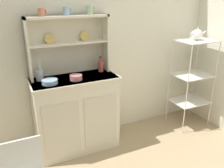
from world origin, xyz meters
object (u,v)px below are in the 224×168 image
Objects in this scene: utensil_jar at (40,75)px; porcelain_teapot at (197,35)px; hutch_shelf_unit at (68,41)px; bakers_rack at (192,72)px; jam_bottle at (101,66)px; bowl_mixing_large at (50,82)px; hutch_cabinet at (76,113)px; cup_terracotta_0 at (42,12)px.

utensil_jar is 1.00× the size of porcelain_teapot.
utensil_jar is at bearing 174.30° from porcelain_teapot.
bakers_rack is (1.62, -0.28, -0.52)m from hutch_shelf_unit.
hutch_shelf_unit is at bearing 167.99° from jam_bottle.
bowl_mixing_large is at bearing -166.02° from jam_bottle.
bowl_mixing_large is 0.66m from jam_bottle.
bakers_rack reaches higher than utensil_jar.
porcelain_teapot reaches higher than jam_bottle.
hutch_cabinet is 0.62m from utensil_jar.
bowl_mixing_large is (-0.28, -0.07, 0.47)m from hutch_cabinet.
cup_terracotta_0 is 0.46× the size of jam_bottle.
bakers_rack is 0.51m from porcelain_teapot.
hutch_shelf_unit is 5.50× the size of bowl_mixing_large.
bakers_rack is 1.30m from jam_bottle.
hutch_cabinet is 0.80× the size of bakers_rack.
bowl_mixing_large is (-0.28, -0.24, -0.36)m from hutch_shelf_unit.
hutch_shelf_unit is 0.48m from jam_bottle.
hutch_cabinet is 1.07× the size of hutch_shelf_unit.
jam_bottle is 0.79× the size of porcelain_teapot.
bakers_rack is 7.43× the size of bowl_mixing_large.
bakers_rack is 5.32× the size of utensil_jar.
hutch_cabinet is at bearing 175.77° from bakers_rack.
bakers_rack is 6.67× the size of jam_bottle.
bowl_mixing_large is 0.72× the size of utensil_jar.
cup_terracotta_0 is 0.51× the size of bowl_mixing_large.
bakers_rack is at bearing -0.00° from porcelain_teapot.
hutch_cabinet is at bearing -166.45° from jam_bottle.
cup_terracotta_0 reaches higher than utensil_jar.
hutch_shelf_unit is at bearing 170.12° from bakers_rack.
jam_bottle is at bearing -3.32° from cup_terracotta_0.
utensil_jar is at bearing 174.30° from bakers_rack.
utensil_jar is at bearing -154.75° from cup_terracotta_0.
utensil_jar is (-0.10, -0.04, -0.64)m from cup_terracotta_0.
hutch_shelf_unit reaches higher than utensil_jar.
hutch_shelf_unit is 1.65m from porcelain_teapot.
bakers_rack reaches higher than jam_bottle.
cup_terracotta_0 is 0.71m from bowl_mixing_large.
utensil_jar is (-0.07, 0.15, 0.04)m from bowl_mixing_large.
cup_terracotta_0 is 1.93m from porcelain_teapot.
bakers_rack is at bearing -7.33° from cup_terracotta_0.
hutch_shelf_unit is 1.73m from bakers_rack.
hutch_shelf_unit is at bearing 8.71° from cup_terracotta_0.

